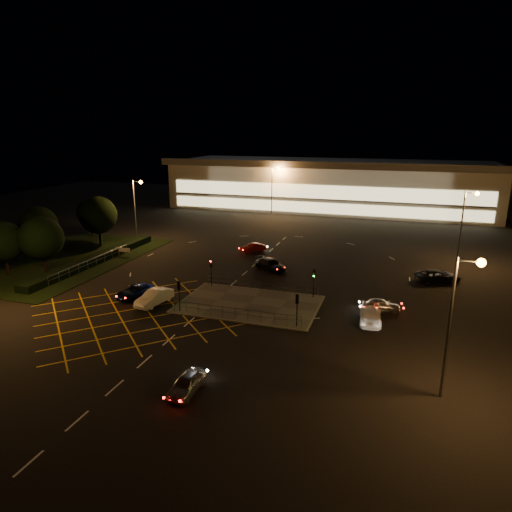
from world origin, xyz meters
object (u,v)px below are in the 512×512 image
(car_circ_red, at_px, (253,248))
(car_approach_white, at_px, (370,316))
(signal_ne, at_px, (314,277))
(car_east_grey, at_px, (438,276))
(car_right_silver, at_px, (381,305))
(car_far_dkgrey, at_px, (270,265))
(signal_nw, at_px, (211,267))
(car_near_silver, at_px, (187,384))
(car_queue_white, at_px, (154,297))
(signal_sw, at_px, (179,290))
(car_left_blue, at_px, (134,291))
(signal_se, at_px, (297,303))

(car_circ_red, bearing_deg, car_approach_white, -7.17)
(signal_ne, relative_size, car_east_grey, 0.60)
(car_right_silver, bearing_deg, car_circ_red, 37.64)
(car_far_dkgrey, height_order, car_approach_white, car_far_dkgrey)
(car_right_silver, height_order, car_east_grey, car_east_grey)
(car_east_grey, bearing_deg, signal_nw, 90.01)
(signal_nw, bearing_deg, car_far_dkgrey, 60.71)
(car_near_silver, relative_size, car_queue_white, 0.83)
(signal_ne, bearing_deg, signal_sw, -146.35)
(signal_ne, xyz_separation_m, car_near_silver, (-4.85, -20.89, -1.70))
(car_queue_white, xyz_separation_m, car_far_dkgrey, (8.20, 15.34, -0.05))
(car_queue_white, bearing_deg, signal_ne, 34.31)
(car_queue_white, bearing_deg, car_left_blue, 169.31)
(signal_ne, bearing_deg, car_east_grey, 37.02)
(signal_ne, distance_m, car_queue_white, 17.06)
(car_right_silver, bearing_deg, car_far_dkgrey, 45.61)
(signal_sw, height_order, car_circ_red, signal_sw)
(car_near_silver, xyz_separation_m, car_left_blue, (-13.86, 15.16, -0.02))
(signal_se, relative_size, car_east_grey, 0.60)
(signal_se, xyz_separation_m, signal_ne, (0.00, 7.99, 0.00))
(signal_ne, height_order, car_near_silver, signal_ne)
(signal_ne, xyz_separation_m, car_right_silver, (7.21, -1.58, -1.72))
(signal_ne, height_order, car_east_grey, signal_ne)
(signal_sw, bearing_deg, car_left_blue, -18.58)
(car_far_dkgrey, xyz_separation_m, car_circ_red, (-4.97, 7.85, -0.09))
(car_far_dkgrey, bearing_deg, car_east_grey, -50.57)
(car_east_grey, bearing_deg, car_near_silver, 128.20)
(car_approach_white, bearing_deg, car_far_dkgrey, -49.23)
(signal_ne, xyz_separation_m, car_far_dkgrey, (-7.30, 8.39, -1.65))
(signal_nw, bearing_deg, car_approach_white, -14.65)
(car_far_dkgrey, distance_m, car_east_grey, 20.50)
(car_east_grey, bearing_deg, car_far_dkgrey, 72.77)
(signal_sw, bearing_deg, car_right_silver, -161.55)
(car_right_silver, xyz_separation_m, car_east_grey, (5.94, 11.49, 0.09))
(car_queue_white, bearing_deg, car_near_silver, -42.46)
(car_far_dkgrey, bearing_deg, car_right_silver, -89.33)
(signal_sw, relative_size, car_queue_white, 0.67)
(car_near_silver, distance_m, car_east_grey, 35.68)
(car_circ_red, bearing_deg, signal_ne, -11.68)
(signal_se, height_order, car_far_dkgrey, signal_se)
(car_left_blue, distance_m, car_east_grey, 35.49)
(signal_se, distance_m, car_queue_white, 15.62)
(signal_nw, bearing_deg, car_left_blue, -139.47)
(car_east_grey, bearing_deg, signal_ne, 105.51)
(signal_sw, xyz_separation_m, car_left_blue, (-6.70, 2.25, -1.73))
(car_queue_white, height_order, car_east_grey, car_queue_white)
(car_left_blue, xyz_separation_m, car_east_grey, (31.85, 15.65, 0.09))
(car_circ_red, height_order, car_east_grey, car_east_grey)
(car_queue_white, bearing_deg, signal_sw, -6.31)
(signal_se, height_order, car_queue_white, signal_se)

